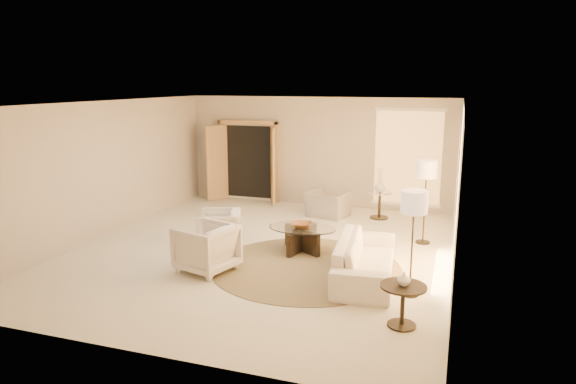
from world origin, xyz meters
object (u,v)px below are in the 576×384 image
(bowl, at_px, (302,225))
(accent_chair, at_px, (327,200))
(coffee_table, at_px, (302,236))
(end_vase, at_px, (404,279))
(side_table, at_px, (380,202))
(sofa, at_px, (365,258))
(floor_lamp_far, at_px, (414,207))
(side_vase, at_px, (380,186))
(armchair_left, at_px, (219,227))
(armchair_right, at_px, (207,246))
(end_table, at_px, (403,298))
(floor_lamp_near, at_px, (427,173))

(bowl, bearing_deg, accent_chair, 93.82)
(coffee_table, bearing_deg, end_vase, -49.41)
(side_table, relative_size, end_vase, 3.51)
(coffee_table, height_order, side_table, side_table)
(sofa, relative_size, floor_lamp_far, 1.41)
(floor_lamp_far, distance_m, bowl, 2.73)
(side_vase, bearing_deg, bowl, -109.63)
(armchair_left, bearing_deg, accent_chair, 133.68)
(armchair_left, bearing_deg, armchair_right, -3.82)
(armchair_right, height_order, accent_chair, armchair_right)
(sofa, relative_size, side_vase, 8.61)
(end_table, xyz_separation_m, floor_lamp_near, (0.00, 3.78, 1.04))
(accent_chair, bearing_deg, coffee_table, 106.24)
(armchair_right, relative_size, accent_chair, 0.95)
(side_table, bearing_deg, bowl, -109.63)
(sofa, distance_m, end_vase, 1.77)
(armchair_left, height_order, side_table, armchair_left)
(coffee_table, height_order, end_table, end_table)
(end_vase, relative_size, side_vase, 0.69)
(end_table, height_order, end_vase, end_vase)
(end_table, bearing_deg, end_vase, 0.00)
(coffee_table, height_order, end_vase, end_vase)
(sofa, distance_m, floor_lamp_near, 2.60)
(armchair_left, bearing_deg, sofa, 56.57)
(armchair_left, bearing_deg, coffee_table, 79.03)
(accent_chair, relative_size, floor_lamp_far, 0.58)
(floor_lamp_far, xyz_separation_m, side_vase, (-1.12, 4.33, -0.61))
(armchair_right, distance_m, accent_chair, 4.30)
(side_table, distance_m, floor_lamp_near, 2.24)
(end_table, bearing_deg, armchair_left, 149.14)
(armchair_left, height_order, floor_lamp_near, floor_lamp_near)
(floor_lamp_near, bearing_deg, accent_chair, 148.84)
(floor_lamp_near, distance_m, bowl, 2.66)
(floor_lamp_near, bearing_deg, bowl, -149.63)
(end_table, relative_size, bowl, 1.59)
(end_table, relative_size, floor_lamp_far, 0.38)
(bowl, height_order, side_vase, side_vase)
(sofa, bearing_deg, side_table, -0.44)
(floor_lamp_far, distance_m, side_vase, 4.52)
(floor_lamp_far, bearing_deg, floor_lamp_near, 90.00)
(end_vase, xyz_separation_m, side_vase, (-1.12, 5.41, 0.11))
(bowl, bearing_deg, floor_lamp_far, -33.69)
(end_table, bearing_deg, side_table, 101.74)
(floor_lamp_far, bearing_deg, end_table, -90.00)
(sofa, xyz_separation_m, accent_chair, (-1.56, 3.64, 0.08))
(coffee_table, distance_m, floor_lamp_far, 2.81)
(accent_chair, relative_size, side_vase, 3.55)
(floor_lamp_near, bearing_deg, coffee_table, -149.63)
(armchair_left, relative_size, end_table, 1.32)
(coffee_table, height_order, floor_lamp_far, floor_lamp_far)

